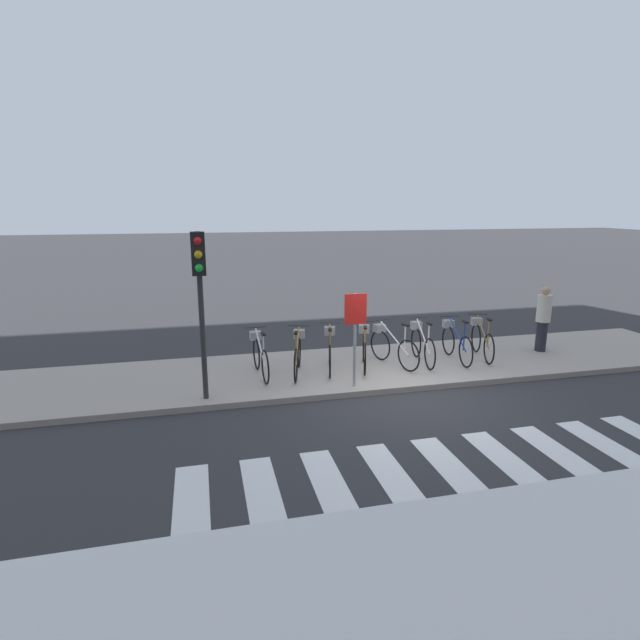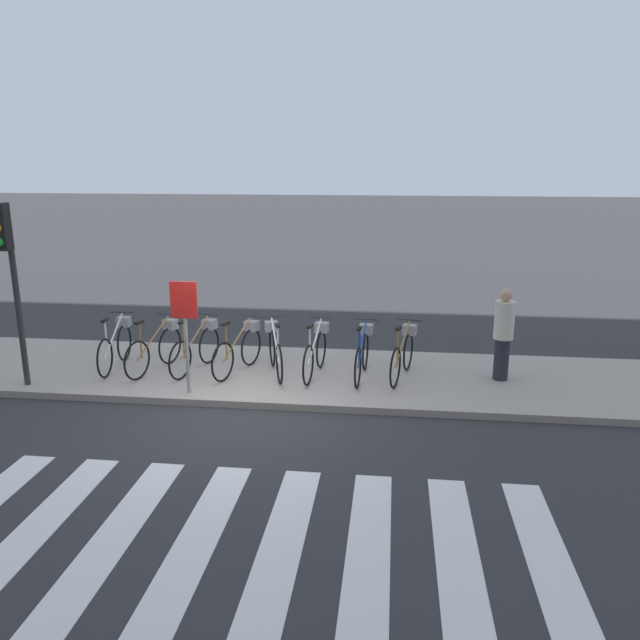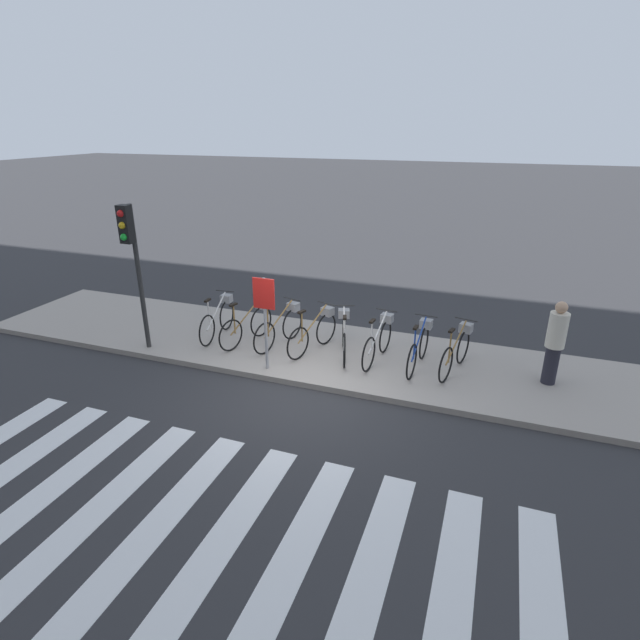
# 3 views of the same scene
# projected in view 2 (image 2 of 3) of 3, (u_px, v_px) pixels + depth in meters

# --- Properties ---
(ground_plane) EXTENTS (120.00, 120.00, 0.00)m
(ground_plane) POSITION_uv_depth(u_px,v_px,m) (238.00, 409.00, 10.02)
(ground_plane) COLOR #2D2D30
(sidewalk) EXTENTS (16.42, 3.03, 0.12)m
(sidewalk) POSITION_uv_depth(u_px,v_px,m) (258.00, 374.00, 11.46)
(sidewalk) COLOR #9E9389
(sidewalk) RESTS_ON ground_plane
(parked_bicycle_0) EXTENTS (0.46, 1.68, 1.03)m
(parked_bicycle_0) POSITION_uv_depth(u_px,v_px,m) (116.00, 344.00, 11.56)
(parked_bicycle_0) COLOR black
(parked_bicycle_0) RESTS_ON sidewalk
(parked_bicycle_1) EXTENTS (0.59, 1.63, 1.03)m
(parked_bicycle_1) POSITION_uv_depth(u_px,v_px,m) (157.00, 346.00, 11.39)
(parked_bicycle_1) COLOR black
(parked_bicycle_1) RESTS_ON sidewalk
(parked_bicycle_2) EXTENTS (0.57, 1.64, 1.03)m
(parked_bicycle_2) POSITION_uv_depth(u_px,v_px,m) (198.00, 346.00, 11.41)
(parked_bicycle_2) COLOR black
(parked_bicycle_2) RESTS_ON sidewalk
(parked_bicycle_3) EXTENTS (0.63, 1.62, 1.03)m
(parked_bicycle_3) POSITION_uv_depth(u_px,v_px,m) (240.00, 348.00, 11.31)
(parked_bicycle_3) COLOR black
(parked_bicycle_3) RESTS_ON sidewalk
(parked_bicycle_4) EXTENTS (0.66, 1.61, 1.03)m
(parked_bicycle_4) POSITION_uv_depth(u_px,v_px,m) (275.00, 349.00, 11.23)
(parked_bicycle_4) COLOR black
(parked_bicycle_4) RESTS_ON sidewalk
(parked_bicycle_5) EXTENTS (0.46, 1.67, 1.03)m
(parked_bicycle_5) POSITION_uv_depth(u_px,v_px,m) (316.00, 350.00, 11.16)
(parked_bicycle_5) COLOR black
(parked_bicycle_5) RESTS_ON sidewalk
(parked_bicycle_6) EXTENTS (0.46, 1.68, 1.03)m
(parked_bicycle_6) POSITION_uv_depth(u_px,v_px,m) (363.00, 352.00, 11.03)
(parked_bicycle_6) COLOR black
(parked_bicycle_6) RESTS_ON sidewalk
(parked_bicycle_7) EXTENTS (0.56, 1.64, 1.03)m
(parked_bicycle_7) POSITION_uv_depth(u_px,v_px,m) (403.00, 353.00, 11.02)
(parked_bicycle_7) COLOR black
(parked_bicycle_7) RESTS_ON sidewalk
(pedestrian) EXTENTS (0.34, 0.34, 1.63)m
(pedestrian) POSITION_uv_depth(u_px,v_px,m) (503.00, 333.00, 10.80)
(pedestrian) COLOR #23232D
(pedestrian) RESTS_ON sidewalk
(traffic_light) EXTENTS (0.24, 0.40, 3.10)m
(traffic_light) POSITION_uv_depth(u_px,v_px,m) (7.00, 256.00, 10.09)
(traffic_light) COLOR #2D2D2D
(traffic_light) RESTS_ON sidewalk
(sign_post) EXTENTS (0.44, 0.07, 1.88)m
(sign_post) POSITION_uv_depth(u_px,v_px,m) (185.00, 318.00, 10.05)
(sign_post) COLOR #99999E
(sign_post) RESTS_ON sidewalk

